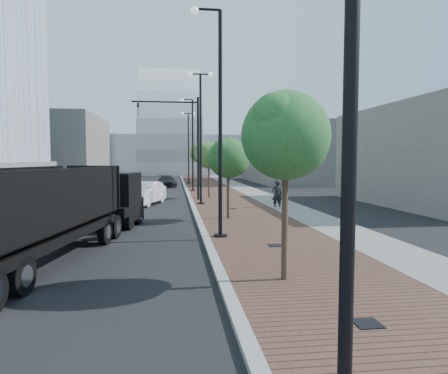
{
  "coord_description": "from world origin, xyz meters",
  "views": [
    {
      "loc": [
        -1.25,
        -6.07,
        3.27
      ],
      "look_at": [
        1.0,
        12.0,
        2.0
      ],
      "focal_mm": 32.14,
      "sensor_mm": 36.0,
      "label": 1
    }
  ],
  "objects": [
    {
      "name": "dark_car_mid",
      "position": [
        -7.42,
        40.83,
        0.64
      ],
      "size": [
        2.57,
        4.8,
        1.28
      ],
      "primitive_type": "imported",
      "rotation": [
        0.0,
        0.0,
        0.1
      ],
      "color": "black",
      "rests_on": "ground"
    },
    {
      "name": "ground",
      "position": [
        0.0,
        0.0,
        0.0
      ],
      "size": [
        220.0,
        220.0,
        0.0
      ],
      "primitive_type": "plane",
      "color": "black"
    },
    {
      "name": "utility_cover_0",
      "position": [
        2.4,
        1.0,
        0.13
      ],
      "size": [
        0.5,
        0.5,
        0.02
      ],
      "primitive_type": "cube",
      "color": "black",
      "rests_on": "sidewalk"
    },
    {
      "name": "streetlight_3",
      "position": [
        0.49,
        34.0,
        4.34
      ],
      "size": [
        1.44,
        0.56,
        9.21
      ],
      "color": "black",
      "rests_on": "ground"
    },
    {
      "name": "west_sidewalk",
      "position": [
        -13.0,
        40.0,
        0.06
      ],
      "size": [
        4.0,
        140.0,
        0.12
      ],
      "primitive_type": "cube",
      "color": "slate",
      "rests_on": "ground"
    },
    {
      "name": "utility_cover_2",
      "position": [
        2.4,
        19.0,
        0.13
      ],
      "size": [
        0.5,
        0.5,
        0.02
      ],
      "primitive_type": "cube",
      "color": "black",
      "rests_on": "sidewalk"
    },
    {
      "name": "tree_0",
      "position": [
        1.65,
        4.02,
        3.86
      ],
      "size": [
        2.35,
        2.3,
        5.03
      ],
      "color": "#382619",
      "rests_on": "ground"
    },
    {
      "name": "curb",
      "position": [
        0.0,
        40.0,
        0.07
      ],
      "size": [
        0.3,
        140.0,
        0.14
      ],
      "primitive_type": "cube",
      "color": "gray",
      "rests_on": "ground"
    },
    {
      "name": "commercial_block_nw",
      "position": [
        -20.0,
        60.0,
        5.0
      ],
      "size": [
        14.0,
        20.0,
        10.0
      ],
      "primitive_type": "cube",
      "color": "#68645E",
      "rests_on": "ground"
    },
    {
      "name": "commercial_block_ne",
      "position": [
        16.0,
        50.0,
        4.0
      ],
      "size": [
        12.0,
        22.0,
        8.0
      ],
      "primitive_type": "cube",
      "color": "#68645D",
      "rests_on": "ground"
    },
    {
      "name": "utility_cover_1",
      "position": [
        2.4,
        8.0,
        0.13
      ],
      "size": [
        0.5,
        0.5,
        0.02
      ],
      "primitive_type": "cube",
      "color": "black",
      "rests_on": "sidewalk"
    },
    {
      "name": "tree_1",
      "position": [
        1.65,
        15.02,
        3.31
      ],
      "size": [
        2.23,
        2.16,
        4.41
      ],
      "color": "#382619",
      "rests_on": "ground"
    },
    {
      "name": "streetlight_2",
      "position": [
        0.6,
        22.0,
        4.82
      ],
      "size": [
        1.72,
        0.56,
        9.28
      ],
      "color": "black",
      "rests_on": "ground"
    },
    {
      "name": "streetlight_1",
      "position": [
        0.49,
        10.0,
        4.34
      ],
      "size": [
        1.44,
        0.56,
        9.21
      ],
      "color": "black",
      "rests_on": "ground"
    },
    {
      "name": "traffic_mast",
      "position": [
        -0.3,
        25.0,
        4.98
      ],
      "size": [
        5.09,
        0.2,
        8.0
      ],
      "color": "black",
      "rests_on": "ground"
    },
    {
      "name": "convention_center",
      "position": [
        -2.0,
        85.0,
        6.0
      ],
      "size": [
        50.0,
        30.0,
        50.0
      ],
      "color": "#B3B7BE",
      "rests_on": "ground"
    },
    {
      "name": "tree_3",
      "position": [
        1.65,
        39.02,
        3.95
      ],
      "size": [
        2.28,
        2.21,
        5.08
      ],
      "color": "#382619",
      "rests_on": "ground"
    },
    {
      "name": "dump_truck",
      "position": [
        -4.72,
        10.19,
        1.27
      ],
      "size": [
        4.38,
        13.48,
        3.01
      ],
      "rotation": [
        0.0,
        0.0,
        -0.17
      ],
      "color": "black",
      "rests_on": "ground"
    },
    {
      "name": "sidewalk",
      "position": [
        3.5,
        40.0,
        0.06
      ],
      "size": [
        7.0,
        140.0,
        0.12
      ],
      "primitive_type": "cube",
      "color": "#4C2D23",
      "rests_on": "ground"
    },
    {
      "name": "white_sedan",
      "position": [
        -3.38,
        22.9,
        0.82
      ],
      "size": [
        3.09,
        5.29,
        1.65
      ],
      "primitive_type": "imported",
      "rotation": [
        0.0,
        0.0,
        -0.29
      ],
      "color": "silver",
      "rests_on": "ground"
    },
    {
      "name": "streetlight_4",
      "position": [
        0.6,
        46.0,
        4.82
      ],
      "size": [
        1.72,
        0.56,
        9.28
      ],
      "color": "black",
      "rests_on": "ground"
    },
    {
      "name": "concrete_strip",
      "position": [
        6.2,
        40.0,
        0.07
      ],
      "size": [
        2.4,
        140.0,
        0.13
      ],
      "primitive_type": "cube",
      "color": "slate",
      "rests_on": "ground"
    },
    {
      "name": "pedestrian",
      "position": [
        5.45,
        19.52,
        0.93
      ],
      "size": [
        0.69,
        0.47,
        1.87
      ],
      "primitive_type": "imported",
      "rotation": [
        0.0,
        0.0,
        3.17
      ],
      "color": "black",
      "rests_on": "ground"
    },
    {
      "name": "streetlight_0",
      "position": [
        0.6,
        -2.0,
        4.82
      ],
      "size": [
        1.72,
        0.56,
        9.28
      ],
      "color": "black",
      "rests_on": "ground"
    },
    {
      "name": "tree_2",
      "position": [
        1.65,
        27.02,
        3.57
      ],
      "size": [
        2.3,
        2.24,
        4.71
      ],
      "color": "#382619",
      "rests_on": "ground"
    },
    {
      "name": "dark_car_far",
      "position": [
        -2.1,
        41.98,
        0.65
      ],
      "size": [
        2.53,
        4.72,
        1.3
      ],
      "primitive_type": "imported",
      "rotation": [
        0.0,
        0.0,
        0.16
      ],
      "color": "black",
      "rests_on": "ground"
    }
  ]
}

